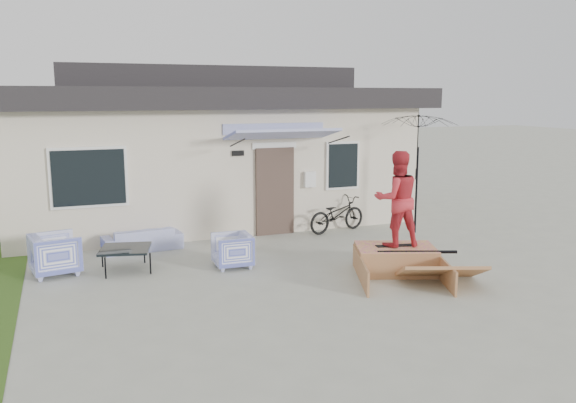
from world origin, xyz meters
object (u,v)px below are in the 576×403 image
object	(u,v)px
bicycle	(337,210)
skateboard	(395,245)
skater	(397,197)
coffee_table	(126,259)
loveseat	(142,235)
skate_ramp	(395,259)
armchair_right	(232,249)
patio_umbrella	(417,162)
armchair_left	(55,252)

from	to	relation	value
bicycle	skateboard	bearing A→B (deg)	158.41
skater	coffee_table	bearing A→B (deg)	-12.57
loveseat	bicycle	world-z (taller)	bicycle
coffee_table	skate_ramp	size ratio (longest dim) A/B	0.46
loveseat	armchair_right	size ratio (longest dim) A/B	2.29
coffee_table	skater	size ratio (longest dim) A/B	0.50
bicycle	loveseat	bearing A→B (deg)	75.83
skate_ramp	skateboard	size ratio (longest dim) A/B	2.61
skateboard	patio_umbrella	bearing A→B (deg)	61.70
skateboard	armchair_left	bearing A→B (deg)	171.90
armchair_right	skater	distance (m)	3.32
coffee_table	bicycle	xyz separation A→B (m)	(5.21, 1.48, 0.31)
armchair_left	coffee_table	bearing A→B (deg)	-110.87
armchair_right	skate_ramp	world-z (taller)	armchair_right
loveseat	coffee_table	distance (m)	1.54
loveseat	armchair_left	xyz separation A→B (m)	(-1.75, -1.22, 0.10)
armchair_right	bicycle	world-z (taller)	bicycle
armchair_right	patio_umbrella	xyz separation A→B (m)	(4.98, 1.20, 1.38)
loveseat	armchair_right	bearing A→B (deg)	120.96
armchair_right	patio_umbrella	bearing A→B (deg)	105.59
patio_umbrella	skate_ramp	world-z (taller)	patio_umbrella
bicycle	skateboard	xyz separation A→B (m)	(-0.42, -3.39, -0.02)
patio_umbrella	coffee_table	bearing A→B (deg)	-174.33
coffee_table	skateboard	bearing A→B (deg)	-21.78
armchair_right	patio_umbrella	size ratio (longest dim) A/B	0.33
skater	armchair_left	bearing A→B (deg)	-10.31
armchair_right	bicycle	xyz separation A→B (m)	(3.24, 1.99, 0.17)
coffee_table	patio_umbrella	distance (m)	7.15
coffee_table	patio_umbrella	bearing A→B (deg)	5.67
skate_ramp	skateboard	xyz separation A→B (m)	(0.02, 0.05, 0.27)
armchair_right	coffee_table	xyz separation A→B (m)	(-1.97, 0.51, -0.14)
armchair_right	skateboard	world-z (taller)	armchair_right
armchair_left	skater	distance (m)	6.48
armchair_left	patio_umbrella	distance (m)	8.32
armchair_left	coffee_table	distance (m)	1.28
loveseat	skater	distance (m)	5.56
armchair_left	bicycle	size ratio (longest dim) A/B	0.52
armchair_left	bicycle	distance (m)	6.58
coffee_table	skateboard	size ratio (longest dim) A/B	1.21
skate_ramp	bicycle	bearing A→B (deg)	103.25
loveseat	armchair_left	world-z (taller)	armchair_left
loveseat	skate_ramp	distance (m)	5.46
skater	skate_ramp	bearing A→B (deg)	78.70
bicycle	skater	world-z (taller)	skater
armchair_left	patio_umbrella	xyz separation A→B (m)	(8.20, 0.46, 1.32)
loveseat	skate_ramp	bearing A→B (deg)	135.60
skate_ramp	coffee_table	bearing A→B (deg)	178.19
skater	armchair_right	bearing A→B (deg)	-17.20
armchair_left	patio_umbrella	size ratio (longest dim) A/B	0.39
coffee_table	skater	xyz separation A→B (m)	(4.79, -1.91, 1.21)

